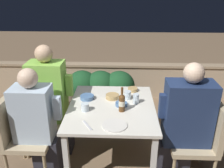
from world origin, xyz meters
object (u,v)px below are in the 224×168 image
chair_left_far (36,112)px  person_navy_jumper (183,124)px  chair_left_near (19,130)px  beer_bottle (122,102)px  person_green_blouse (52,101)px  potted_plant (32,101)px  chair_right_far (194,114)px  person_blue_shirt (38,124)px  chair_right_near (202,134)px

chair_left_far → person_navy_jumper: 1.66m
chair_left_near → beer_bottle: 1.10m
chair_left_near → chair_left_far: size_ratio=1.00×
person_green_blouse → potted_plant: (-0.44, 0.48, -0.25)m
chair_left_near → person_green_blouse: bearing=57.4°
person_green_blouse → potted_plant: person_green_blouse is taller
person_green_blouse → beer_bottle: person_green_blouse is taller
person_green_blouse → chair_left_far: bearing=180.0°
person_green_blouse → potted_plant: size_ratio=1.94×
potted_plant → chair_left_far: bearing=-63.6°
person_navy_jumper → chair_left_near: bearing=-180.0°
beer_bottle → chair_left_far: bearing=163.9°
person_green_blouse → chair_right_far: (1.64, 0.02, -0.14)m
person_blue_shirt → chair_right_far: (1.69, 0.41, -0.08)m
chair_left_far → chair_right_far: (1.84, 0.02, 0.00)m
person_blue_shirt → chair_left_near: bearing=-180.0°
person_blue_shirt → person_navy_jumper: person_navy_jumper is taller
chair_left_near → chair_left_far: same height
chair_right_near → beer_bottle: bearing=173.4°
person_blue_shirt → chair_right_near: size_ratio=1.35×
person_navy_jumper → person_blue_shirt: bearing=-180.0°
person_blue_shirt → person_green_blouse: size_ratio=0.90×
chair_left_near → person_blue_shirt: bearing=0.0°
chair_left_near → person_blue_shirt: person_blue_shirt is taller
chair_left_near → person_green_blouse: person_green_blouse is taller
chair_left_far → beer_bottle: beer_bottle is taller
chair_right_far → beer_bottle: beer_bottle is taller
person_green_blouse → chair_right_far: bearing=0.7°
chair_right_near → beer_bottle: (-0.81, 0.09, 0.29)m
chair_left_near → potted_plant: size_ratio=1.29×
chair_right_far → potted_plant: size_ratio=1.29×
person_green_blouse → chair_right_near: 1.67m
person_navy_jumper → potted_plant: bearing=155.1°
chair_left_far → beer_bottle: size_ratio=3.41×
person_blue_shirt → person_navy_jumper: (1.46, 0.00, 0.03)m
person_blue_shirt → chair_right_near: person_blue_shirt is taller
person_blue_shirt → chair_left_far: (-0.16, 0.38, -0.08)m
potted_plant → chair_left_near: bearing=-77.5°
chair_right_near → chair_left_near: bearing=-180.0°
chair_left_near → chair_left_far: bearing=83.2°
chair_left_far → person_green_blouse: (0.20, -0.00, 0.14)m
person_blue_shirt → beer_bottle: size_ratio=4.60×
chair_left_near → beer_bottle: beer_bottle is taller
chair_left_far → chair_right_near: bearing=-11.9°
person_navy_jumper → chair_right_far: 0.48m
chair_left_near → person_navy_jumper: 1.67m
person_navy_jumper → beer_bottle: size_ratio=4.89×
person_navy_jumper → chair_left_far: bearing=166.6°
chair_left_far → chair_right_far: same height
chair_right_near → person_blue_shirt: bearing=-180.0°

